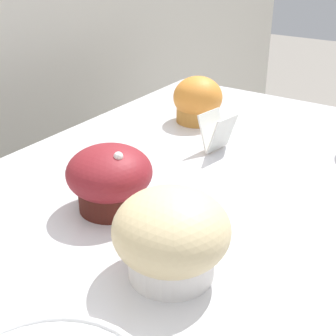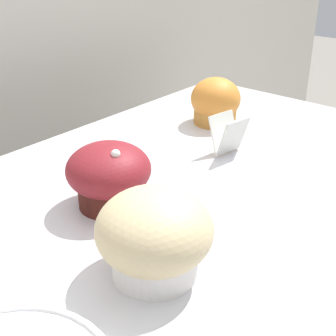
{
  "view_description": "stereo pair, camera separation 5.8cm",
  "coord_description": "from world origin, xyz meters",
  "views": [
    {
      "loc": [
        -0.41,
        -0.25,
        1.26
      ],
      "look_at": [
        0.02,
        0.04,
        1.0
      ],
      "focal_mm": 50.0,
      "sensor_mm": 36.0,
      "label": 1
    },
    {
      "loc": [
        -0.38,
        -0.3,
        1.26
      ],
      "look_at": [
        0.02,
        0.04,
        1.0
      ],
      "focal_mm": 50.0,
      "sensor_mm": 36.0,
      "label": 2
    }
  ],
  "objects": [
    {
      "name": "price_card",
      "position": [
        0.19,
        0.06,
        0.99
      ],
      "size": [
        0.06,
        0.05,
        0.06
      ],
      "color": "white",
      "rests_on": "display_counter"
    },
    {
      "name": "muffin_back_left",
      "position": [
        0.28,
        0.15,
        0.99
      ],
      "size": [
        0.09,
        0.09,
        0.08
      ],
      "color": "#C48035",
      "rests_on": "display_counter"
    },
    {
      "name": "muffin_front_center",
      "position": [
        -0.1,
        -0.04,
        1.0
      ],
      "size": [
        0.12,
        0.12,
        0.09
      ],
      "color": "white",
      "rests_on": "display_counter"
    },
    {
      "name": "muffin_front_left",
      "position": [
        -0.04,
        0.09,
        1.0
      ],
      "size": [
        0.1,
        0.1,
        0.08
      ],
      "color": "#451913",
      "rests_on": "display_counter"
    }
  ]
}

